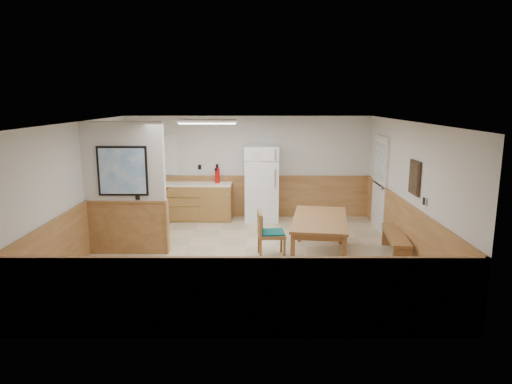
{
  "coord_description": "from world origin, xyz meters",
  "views": [
    {
      "loc": [
        0.21,
        -8.15,
        2.88
      ],
      "look_at": [
        0.2,
        0.4,
        1.15
      ],
      "focal_mm": 32.0,
      "sensor_mm": 36.0,
      "label": 1
    }
  ],
  "objects_px": {
    "refrigerator": "(261,183)",
    "dining_bench": "(396,239)",
    "dining_table": "(320,223)",
    "dining_chair": "(266,231)",
    "fire_extinguisher": "(217,175)",
    "soap_bottle": "(155,179)"
  },
  "relations": [
    {
      "from": "fire_extinguisher",
      "to": "soap_bottle",
      "type": "distance_m",
      "value": 1.5
    },
    {
      "from": "dining_bench",
      "to": "dining_chair",
      "type": "bearing_deg",
      "value": -172.7
    },
    {
      "from": "dining_table",
      "to": "dining_bench",
      "type": "height_order",
      "value": "dining_table"
    },
    {
      "from": "soap_bottle",
      "to": "dining_bench",
      "type": "bearing_deg",
      "value": -28.16
    },
    {
      "from": "dining_table",
      "to": "dining_chair",
      "type": "distance_m",
      "value": 1.0
    },
    {
      "from": "dining_table",
      "to": "dining_bench",
      "type": "bearing_deg",
      "value": 10.07
    },
    {
      "from": "dining_bench",
      "to": "dining_chair",
      "type": "relative_size",
      "value": 1.79
    },
    {
      "from": "refrigerator",
      "to": "dining_bench",
      "type": "distance_m",
      "value": 3.68
    },
    {
      "from": "refrigerator",
      "to": "dining_bench",
      "type": "xyz_separation_m",
      "value": [
        2.48,
        -2.65,
        -0.57
      ]
    },
    {
      "from": "dining_bench",
      "to": "dining_chair",
      "type": "height_order",
      "value": "dining_chair"
    },
    {
      "from": "refrigerator",
      "to": "dining_bench",
      "type": "bearing_deg",
      "value": -48.37
    },
    {
      "from": "soap_bottle",
      "to": "dining_table",
      "type": "bearing_deg",
      "value": -37.06
    },
    {
      "from": "fire_extinguisher",
      "to": "refrigerator",
      "type": "bearing_deg",
      "value": -28.53
    },
    {
      "from": "fire_extinguisher",
      "to": "dining_chair",
      "type": "bearing_deg",
      "value": -90.98
    },
    {
      "from": "refrigerator",
      "to": "fire_extinguisher",
      "type": "distance_m",
      "value": 1.08
    },
    {
      "from": "dining_chair",
      "to": "refrigerator",
      "type": "bearing_deg",
      "value": 87.06
    },
    {
      "from": "dining_bench",
      "to": "refrigerator",
      "type": "bearing_deg",
      "value": 140.9
    },
    {
      "from": "dining_table",
      "to": "refrigerator",
      "type": "bearing_deg",
      "value": 120.35
    },
    {
      "from": "dining_chair",
      "to": "fire_extinguisher",
      "type": "xyz_separation_m",
      "value": [
        -1.13,
        2.72,
        0.61
      ]
    },
    {
      "from": "refrigerator",
      "to": "dining_table",
      "type": "relative_size",
      "value": 0.88
    },
    {
      "from": "dining_table",
      "to": "soap_bottle",
      "type": "height_order",
      "value": "soap_bottle"
    },
    {
      "from": "dining_chair",
      "to": "fire_extinguisher",
      "type": "bearing_deg",
      "value": 108.06
    }
  ]
}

